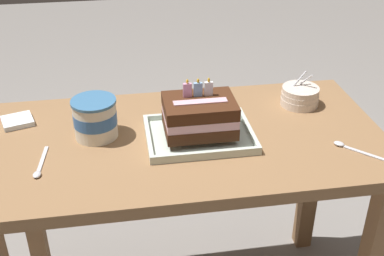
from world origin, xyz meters
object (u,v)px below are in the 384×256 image
(foil_tray, at_px, (199,135))
(serving_spoon_by_bowls, at_px, (348,147))
(bowl_stack, at_px, (300,96))
(serving_spoon_near_tray, at_px, (39,169))
(napkin_pile, at_px, (17,121))
(ice_cream_tub, at_px, (95,118))
(birthday_cake, at_px, (199,115))

(foil_tray, bearing_deg, serving_spoon_by_bowls, -17.10)
(bowl_stack, distance_m, serving_spoon_near_tray, 0.83)
(bowl_stack, relative_size, serving_spoon_by_bowls, 1.02)
(napkin_pile, bearing_deg, serving_spoon_by_bowls, -17.51)
(foil_tray, bearing_deg, serving_spoon_near_tray, -168.12)
(ice_cream_tub, bearing_deg, serving_spoon_near_tray, -134.64)
(foil_tray, xyz_separation_m, serving_spoon_near_tray, (-0.44, -0.09, -0.00))
(bowl_stack, height_order, napkin_pile, bowl_stack)
(foil_tray, xyz_separation_m, ice_cream_tub, (-0.29, 0.06, 0.05))
(birthday_cake, relative_size, serving_spoon_near_tray, 1.30)
(serving_spoon_by_bowls, xyz_separation_m, napkin_pile, (-0.93, 0.29, 0.00))
(ice_cream_tub, relative_size, serving_spoon_by_bowls, 1.06)
(bowl_stack, height_order, serving_spoon_by_bowls, bowl_stack)
(foil_tray, height_order, ice_cream_tub, ice_cream_tub)
(ice_cream_tub, bearing_deg, serving_spoon_by_bowls, -14.65)
(birthday_cake, xyz_separation_m, serving_spoon_near_tray, (-0.44, -0.09, -0.07))
(bowl_stack, distance_m, napkin_pile, 0.88)
(serving_spoon_near_tray, distance_m, serving_spoon_by_bowls, 0.84)
(foil_tray, height_order, bowl_stack, bowl_stack)
(foil_tray, xyz_separation_m, napkin_pile, (-0.53, 0.17, 0.00))
(birthday_cake, relative_size, ice_cream_tub, 1.56)
(serving_spoon_by_bowls, bearing_deg, ice_cream_tub, 165.35)
(bowl_stack, bearing_deg, ice_cream_tub, -171.64)
(birthday_cake, distance_m, serving_spoon_near_tray, 0.45)
(ice_cream_tub, bearing_deg, birthday_cake, -11.15)
(birthday_cake, height_order, bowl_stack, birthday_cake)
(serving_spoon_near_tray, bearing_deg, serving_spoon_by_bowls, -2.08)
(birthday_cake, distance_m, bowl_stack, 0.39)
(foil_tray, distance_m, serving_spoon_by_bowls, 0.42)
(foil_tray, distance_m, bowl_stack, 0.39)
(birthday_cake, relative_size, bowl_stack, 1.63)
(serving_spoon_by_bowls, bearing_deg, serving_spoon_near_tray, 177.92)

